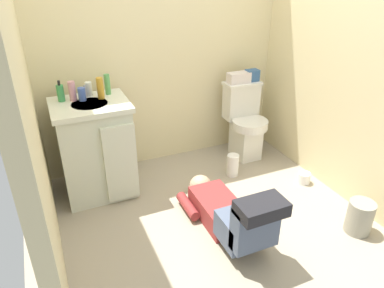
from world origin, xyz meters
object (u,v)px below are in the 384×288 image
object	(u,v)px
bottle_white	(89,89)
toilet_paper_roll	(304,178)
toiletry_bag	(252,75)
bottle_pink	(72,91)
trash_can	(360,217)
paper_towel_roll	(233,165)
bottle_blue	(82,94)
bottle_green	(107,84)
vanity_cabinet	(96,148)
bottle_amber	(100,88)
tissue_box	(239,78)
person_plumber	(229,213)
faucet	(85,91)
soap_dispenser	(61,93)
toilet	(245,122)

from	to	relation	value
bottle_white	toilet_paper_roll	xyz separation A→B (m)	(1.68, -0.77, -0.83)
toiletry_bag	bottle_pink	xyz separation A→B (m)	(-1.69, -0.07, 0.09)
trash_can	toilet_paper_roll	size ratio (longest dim) A/B	2.33
paper_towel_roll	bottle_blue	bearing A→B (deg)	165.58
bottle_green	vanity_cabinet	bearing A→B (deg)	-141.04
vanity_cabinet	bottle_amber	xyz separation A→B (m)	(0.10, 0.06, 0.49)
vanity_cabinet	toilet_paper_roll	bearing A→B (deg)	-19.75
tissue_box	bottle_white	world-z (taller)	bottle_white
bottle_amber	toilet_paper_roll	bearing A→B (deg)	-22.80
bottle_blue	bottle_white	distance (m)	0.11
toiletry_bag	bottle_pink	distance (m)	1.70
tissue_box	bottle_white	bearing A→B (deg)	-179.58
bottle_white	paper_towel_roll	bearing A→B (deg)	-19.11
bottle_amber	person_plumber	bearing A→B (deg)	-56.41
bottle_pink	bottle_green	xyz separation A→B (m)	(0.28, 0.04, 0.01)
vanity_cabinet	bottle_green	size ratio (longest dim) A/B	4.89
bottle_amber	bottle_pink	bearing A→B (deg)	168.51
faucet	bottle_white	distance (m)	0.03
toiletry_bag	bottle_pink	world-z (taller)	bottle_pink
trash_can	toiletry_bag	bearing A→B (deg)	92.58
soap_dispenser	bottle_amber	bearing A→B (deg)	-12.31
faucet	toiletry_bag	bearing A→B (deg)	0.87
vanity_cabinet	toilet_paper_roll	distance (m)	1.86
toilet	soap_dispenser	world-z (taller)	soap_dispenser
bottle_green	toilet	bearing A→B (deg)	-2.80
toilet	bottle_amber	world-z (taller)	bottle_amber
soap_dispenser	bottle_white	bearing A→B (deg)	8.74
trash_can	toilet	bearing A→B (deg)	97.08
bottle_white	bottle_amber	size ratio (longest dim) A/B	0.67
toilet_paper_roll	tissue_box	bearing A→B (deg)	109.40
faucet	person_plumber	xyz separation A→B (m)	(0.77, -1.08, -0.69)
toilet	vanity_cabinet	size ratio (longest dim) A/B	0.91
faucet	paper_towel_roll	xyz separation A→B (m)	(1.18, -0.39, -0.76)
faucet	bottle_green	bearing A→B (deg)	-0.84
bottle_white	bottle_green	size ratio (longest dim) A/B	0.69
faucet	toilet_paper_roll	distance (m)	2.05
bottle_amber	paper_towel_roll	size ratio (longest dim) A/B	0.82
vanity_cabinet	soap_dispenser	world-z (taller)	soap_dispenser
bottle_blue	toilet_paper_roll	size ratio (longest dim) A/B	0.95
toilet	bottle_white	distance (m)	1.54
bottle_blue	bottle_green	distance (m)	0.23
paper_towel_roll	faucet	bearing A→B (deg)	161.95
toilet	vanity_cabinet	distance (m)	1.48
soap_dispenser	bottle_blue	size ratio (longest dim) A/B	1.58
toilet	paper_towel_roll	xyz separation A→B (m)	(-0.30, -0.32, -0.26)
bottle_green	toilet_paper_roll	distance (m)	1.91
toilet	trash_can	size ratio (longest dim) A/B	2.93
faucet	tissue_box	bearing A→B (deg)	0.96
toilet_paper_roll	bottle_green	bearing A→B (deg)	153.71
toilet_paper_roll	bottle_amber	bearing A→B (deg)	157.20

